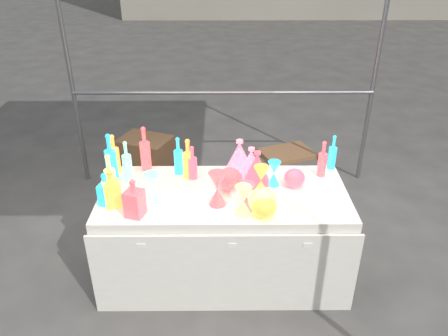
{
  "coord_description": "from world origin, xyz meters",
  "views": [
    {
      "loc": [
        -0.02,
        -2.7,
        2.43
      ],
      "look_at": [
        0.0,
        0.0,
        0.95
      ],
      "focal_mm": 35.0,
      "sensor_mm": 36.0,
      "label": 1
    }
  ],
  "objects_px": {
    "display_table": "(224,234)",
    "globe_0": "(264,208)",
    "bottle_0": "(114,153)",
    "lampshade_0": "(239,157)",
    "hourglass_0": "(217,189)",
    "cardboard_box_closed": "(146,154)",
    "decanter_0": "(111,188)"
  },
  "relations": [
    {
      "from": "bottle_0",
      "to": "decanter_0",
      "type": "relative_size",
      "value": 1.18
    },
    {
      "from": "hourglass_0",
      "to": "cardboard_box_closed",
      "type": "bearing_deg",
      "value": 113.91
    },
    {
      "from": "decanter_0",
      "to": "cardboard_box_closed",
      "type": "bearing_deg",
      "value": 70.66
    },
    {
      "from": "globe_0",
      "to": "lampshade_0",
      "type": "xyz_separation_m",
      "value": [
        -0.14,
        0.58,
        0.08
      ]
    },
    {
      "from": "bottle_0",
      "to": "hourglass_0",
      "type": "bearing_deg",
      "value": -30.44
    },
    {
      "from": "decanter_0",
      "to": "hourglass_0",
      "type": "height_order",
      "value": "decanter_0"
    },
    {
      "from": "bottle_0",
      "to": "decanter_0",
      "type": "bearing_deg",
      "value": -80.2
    },
    {
      "from": "cardboard_box_closed",
      "to": "lampshade_0",
      "type": "bearing_deg",
      "value": -32.29
    },
    {
      "from": "cardboard_box_closed",
      "to": "bottle_0",
      "type": "bearing_deg",
      "value": -66.48
    },
    {
      "from": "decanter_0",
      "to": "hourglass_0",
      "type": "bearing_deg",
      "value": -21.88
    },
    {
      "from": "display_table",
      "to": "globe_0",
      "type": "relative_size",
      "value": 11.03
    },
    {
      "from": "bottle_0",
      "to": "lampshade_0",
      "type": "bearing_deg",
      "value": -2.09
    },
    {
      "from": "cardboard_box_closed",
      "to": "hourglass_0",
      "type": "bearing_deg",
      "value": -43.29
    },
    {
      "from": "display_table",
      "to": "lampshade_0",
      "type": "height_order",
      "value": "lampshade_0"
    },
    {
      "from": "bottle_0",
      "to": "hourglass_0",
      "type": "height_order",
      "value": "bottle_0"
    },
    {
      "from": "globe_0",
      "to": "lampshade_0",
      "type": "bearing_deg",
      "value": 103.86
    },
    {
      "from": "display_table",
      "to": "decanter_0",
      "type": "bearing_deg",
      "value": -168.65
    },
    {
      "from": "display_table",
      "to": "globe_0",
      "type": "bearing_deg",
      "value": -48.18
    },
    {
      "from": "decanter_0",
      "to": "lampshade_0",
      "type": "xyz_separation_m",
      "value": [
        0.89,
        0.44,
        0.01
      ]
    },
    {
      "from": "lampshade_0",
      "to": "hourglass_0",
      "type": "bearing_deg",
      "value": -132.98
    },
    {
      "from": "hourglass_0",
      "to": "globe_0",
      "type": "relative_size",
      "value": 1.49
    },
    {
      "from": "globe_0",
      "to": "lampshade_0",
      "type": "distance_m",
      "value": 0.61
    },
    {
      "from": "display_table",
      "to": "hourglass_0",
      "type": "distance_m",
      "value": 0.52
    },
    {
      "from": "bottle_0",
      "to": "globe_0",
      "type": "height_order",
      "value": "bottle_0"
    },
    {
      "from": "hourglass_0",
      "to": "lampshade_0",
      "type": "relative_size",
      "value": 0.87
    },
    {
      "from": "cardboard_box_closed",
      "to": "lampshade_0",
      "type": "distance_m",
      "value": 1.86
    },
    {
      "from": "cardboard_box_closed",
      "to": "bottle_0",
      "type": "relative_size",
      "value": 1.71
    },
    {
      "from": "bottle_0",
      "to": "globe_0",
      "type": "distance_m",
      "value": 1.28
    },
    {
      "from": "cardboard_box_closed",
      "to": "hourglass_0",
      "type": "xyz_separation_m",
      "value": [
        0.82,
        -1.85,
        0.68
      ]
    },
    {
      "from": "display_table",
      "to": "decanter_0",
      "type": "height_order",
      "value": "decanter_0"
    },
    {
      "from": "bottle_0",
      "to": "decanter_0",
      "type": "height_order",
      "value": "bottle_0"
    },
    {
      "from": "cardboard_box_closed",
      "to": "decanter_0",
      "type": "bearing_deg",
      "value": -64.12
    }
  ]
}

